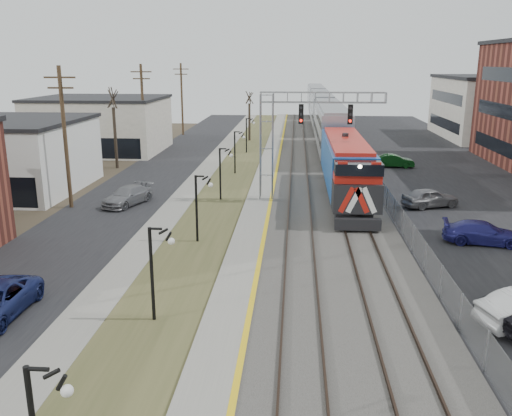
# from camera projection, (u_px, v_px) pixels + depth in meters

# --- Properties ---
(street_west) EXTENTS (7.00, 120.00, 0.04)m
(street_west) POSITION_uv_depth(u_px,v_px,m) (149.00, 179.00, 48.68)
(street_west) COLOR black
(street_west) RESTS_ON ground
(sidewalk) EXTENTS (2.00, 120.00, 0.08)m
(sidewalk) POSITION_uv_depth(u_px,v_px,m) (198.00, 180.00, 48.36)
(sidewalk) COLOR gray
(sidewalk) RESTS_ON ground
(grass_median) EXTENTS (4.00, 120.00, 0.06)m
(grass_median) POSITION_uv_depth(u_px,v_px,m) (231.00, 180.00, 48.15)
(grass_median) COLOR #444726
(grass_median) RESTS_ON ground
(platform) EXTENTS (2.00, 120.00, 0.24)m
(platform) POSITION_uv_depth(u_px,v_px,m) (265.00, 180.00, 47.92)
(platform) COLOR gray
(platform) RESTS_ON ground
(ballast_bed) EXTENTS (8.00, 120.00, 0.20)m
(ballast_bed) POSITION_uv_depth(u_px,v_px,m) (322.00, 181.00, 47.57)
(ballast_bed) COLOR #595651
(ballast_bed) RESTS_ON ground
(parking_lot) EXTENTS (16.00, 120.00, 0.04)m
(parking_lot) POSITION_uv_depth(u_px,v_px,m) (461.00, 184.00, 46.75)
(parking_lot) COLOR black
(parking_lot) RESTS_ON ground
(platform_edge) EXTENTS (0.24, 120.00, 0.01)m
(platform_edge) POSITION_uv_depth(u_px,v_px,m) (275.00, 179.00, 47.82)
(platform_edge) COLOR gold
(platform_edge) RESTS_ON platform
(track_near) EXTENTS (1.58, 120.00, 0.15)m
(track_near) POSITION_uv_depth(u_px,v_px,m) (299.00, 179.00, 47.67)
(track_near) COLOR #2D2119
(track_near) RESTS_ON ballast_bed
(track_far) EXTENTS (1.58, 120.00, 0.15)m
(track_far) POSITION_uv_depth(u_px,v_px,m) (339.00, 179.00, 47.42)
(track_far) COLOR #2D2119
(track_far) RESTS_ON ballast_bed
(train) EXTENTS (3.00, 85.85, 5.33)m
(train) POSITION_uv_depth(u_px,v_px,m) (324.00, 116.00, 75.05)
(train) COLOR #134CA0
(train) RESTS_ON ground
(signal_gantry) EXTENTS (9.00, 1.07, 8.15)m
(signal_gantry) POSITION_uv_depth(u_px,v_px,m) (290.00, 127.00, 39.58)
(signal_gantry) COLOR gray
(signal_gantry) RESTS_ON ground
(lampposts) EXTENTS (0.14, 62.14, 4.00)m
(lampposts) POSITION_uv_depth(u_px,v_px,m) (197.00, 208.00, 31.55)
(lampposts) COLOR black
(lampposts) RESTS_ON ground
(utility_poles) EXTENTS (0.28, 80.28, 10.00)m
(utility_poles) POSITION_uv_depth(u_px,v_px,m) (65.00, 139.00, 37.97)
(utility_poles) COLOR #4C3823
(utility_poles) RESTS_ON ground
(fence) EXTENTS (0.04, 120.00, 1.60)m
(fence) POSITION_uv_depth(u_px,v_px,m) (370.00, 174.00, 47.09)
(fence) COLOR gray
(fence) RESTS_ON ground
(bare_trees) EXTENTS (12.30, 42.30, 5.95)m
(bare_trees) POSITION_uv_depth(u_px,v_px,m) (146.00, 143.00, 51.83)
(bare_trees) COLOR #382D23
(bare_trees) RESTS_ON ground
(car_lot_d) EXTENTS (4.71, 2.54, 1.30)m
(car_lot_d) POSITION_uv_depth(u_px,v_px,m) (483.00, 233.00, 31.27)
(car_lot_d) COLOR navy
(car_lot_d) RESTS_ON ground
(car_lot_e) EXTENTS (4.42, 3.03, 1.40)m
(car_lot_e) POSITION_uv_depth(u_px,v_px,m) (430.00, 198.00, 39.12)
(car_lot_e) COLOR slate
(car_lot_e) RESTS_ON ground
(car_lot_f) EXTENTS (3.95, 1.49, 1.29)m
(car_lot_f) POSITION_uv_depth(u_px,v_px,m) (394.00, 161.00, 53.82)
(car_lot_f) COLOR #0A3610
(car_lot_f) RESTS_ON ground
(car_street_b) EXTENTS (3.34, 4.98, 1.34)m
(car_street_b) POSITION_uv_depth(u_px,v_px,m) (127.00, 196.00, 39.79)
(car_street_b) COLOR slate
(car_street_b) RESTS_ON ground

